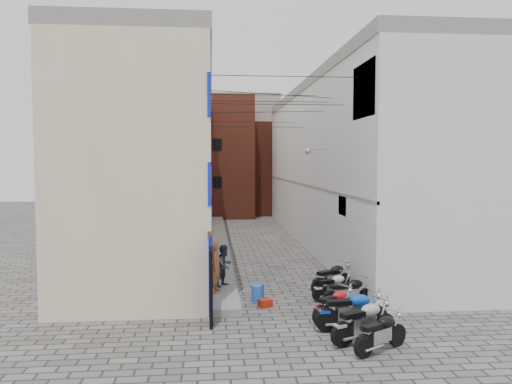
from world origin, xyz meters
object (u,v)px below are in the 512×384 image
object	(u,v)px
person_a	(216,267)
motorcycle_g	(333,276)
motorcycle_b	(364,319)
motorcycle_f	(334,285)
water_jug_near	(257,294)
motorcycle_a	(381,331)
motorcycle_c	(352,309)
person_b	(225,265)
red_crate	(265,303)
water_jug_far	(259,291)
motorcycle_e	(349,291)
motorcycle_d	(335,303)

from	to	relation	value
person_a	motorcycle_g	bearing A→B (deg)	-68.57
motorcycle_b	motorcycle_f	size ratio (longest dim) A/B	1.22
motorcycle_f	water_jug_near	xyz separation A→B (m)	(-2.63, -0.10, -0.21)
motorcycle_a	motorcycle_c	world-z (taller)	motorcycle_c
person_b	red_crate	xyz separation A→B (m)	(1.25, -1.86, -0.86)
motorcycle_a	red_crate	distance (m)	4.69
water_jug_far	motorcycle_a	bearing A→B (deg)	-63.24
motorcycle_g	water_jug_far	distance (m)	2.76
motorcycle_g	person_a	distance (m)	4.22
motorcycle_f	red_crate	xyz separation A→B (m)	(-2.41, -0.69, -0.37)
motorcycle_c	person_b	size ratio (longest dim) A/B	1.43
motorcycle_e	motorcycle_f	distance (m)	1.03
motorcycle_c	motorcycle_e	world-z (taller)	motorcycle_c
motorcycle_c	motorcycle_d	bearing A→B (deg)	-170.82
motorcycle_a	motorcycle_c	distance (m)	1.62
motorcycle_b	water_jug_near	bearing A→B (deg)	-172.80
motorcycle_c	person_b	world-z (taller)	person_b
motorcycle_c	person_a	xyz separation A→B (m)	(-3.70, 3.42, 0.51)
motorcycle_e	motorcycle_g	xyz separation A→B (m)	(-0.07, 1.86, 0.03)
water_jug_far	water_jug_near	bearing A→B (deg)	-106.81
motorcycle_a	motorcycle_b	bearing A→B (deg)	166.69
motorcycle_c	water_jug_far	bearing A→B (deg)	-153.13
motorcycle_f	red_crate	bearing A→B (deg)	-96.47
motorcycle_e	person_a	distance (m)	4.47
motorcycle_g	water_jug_far	world-z (taller)	motorcycle_g
motorcycle_g	water_jug_far	size ratio (longest dim) A/B	3.92
motorcycle_d	person_a	xyz separation A→B (m)	(-3.45, 2.53, 0.60)
motorcycle_d	water_jug_far	size ratio (longest dim) A/B	3.52
motorcycle_d	red_crate	size ratio (longest dim) A/B	4.50
person_a	person_b	distance (m)	0.90
motorcycle_b	motorcycle_c	xyz separation A→B (m)	(-0.06, 0.92, 0.01)
motorcycle_d	person_b	world-z (taller)	person_b
motorcycle_g	red_crate	xyz separation A→B (m)	(-2.59, -1.55, -0.46)
motorcycle_d	motorcycle_f	size ratio (longest dim) A/B	1.06
motorcycle_c	person_b	distance (m)	5.46
water_jug_far	red_crate	bearing A→B (deg)	-84.35
person_a	red_crate	bearing A→B (deg)	-109.06
motorcycle_g	water_jug_near	xyz separation A→B (m)	(-2.81, -0.96, -0.30)
motorcycle_f	person_a	distance (m)	4.03
motorcycle_b	water_jug_near	world-z (taller)	motorcycle_b
water_jug_near	red_crate	size ratio (longest dim) A/B	1.41
motorcycle_d	person_b	bearing A→B (deg)	-171.64
red_crate	motorcycle_c	bearing A→B (deg)	-48.16
motorcycle_a	red_crate	size ratio (longest dim) A/B	4.52
motorcycle_e	motorcycle_c	bearing A→B (deg)	-27.18
motorcycle_b	motorcycle_g	bearing A→B (deg)	150.82
motorcycle_a	motorcycle_d	size ratio (longest dim) A/B	1.00
motorcycle_e	water_jug_far	size ratio (longest dim) A/B	3.70
motorcycle_d	motorcycle_g	distance (m)	3.14
motorcycle_e	motorcycle_g	distance (m)	1.86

